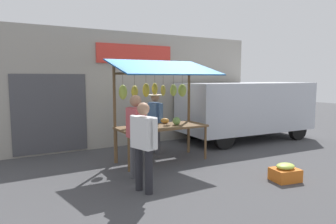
{
  "coord_description": "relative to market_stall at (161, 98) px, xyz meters",
  "views": [
    {
      "loc": [
        3.61,
        6.52,
        2.06
      ],
      "look_at": [
        0.0,
        0.3,
        1.25
      ],
      "focal_mm": 32.93,
      "sensor_mm": 36.0,
      "label": 1
    }
  ],
  "objects": [
    {
      "name": "ground_plane",
      "position": [
        0.01,
        0.06,
        -1.55
      ],
      "size": [
        40.0,
        40.0,
        0.0
      ],
      "primitive_type": "plane",
      "color": "#424244"
    },
    {
      "name": "street_backdrop",
      "position": [
        0.05,
        -2.13,
        0.15
      ],
      "size": [
        9.0,
        0.3,
        3.4
      ],
      "color": "#9E998E",
      "rests_on": "ground"
    },
    {
      "name": "market_stall",
      "position": [
        0.0,
        0.0,
        0.0
      ],
      "size": [
        2.5,
        1.46,
        2.5
      ],
      "color": "brown",
      "rests_on": "ground"
    },
    {
      "name": "vendor_with_sunhat",
      "position": [
        -0.21,
        -0.69,
        -0.59
      ],
      "size": [
        0.42,
        0.7,
        1.64
      ],
      "rotation": [
        0.0,
        0.0,
        1.54
      ],
      "color": "#4C4C51",
      "rests_on": "ground"
    },
    {
      "name": "shopper_in_grey_tee",
      "position": [
        1.14,
        1.05,
        -0.55
      ],
      "size": [
        0.23,
        0.72,
        1.72
      ],
      "rotation": [
        0.0,
        0.0,
        -1.58
      ],
      "color": "#4C4C51",
      "rests_on": "ground"
    },
    {
      "name": "shopper_in_striped_shirt",
      "position": [
        1.29,
        1.72,
        -0.61
      ],
      "size": [
        0.34,
        0.68,
        1.62
      ],
      "rotation": [
        0.0,
        0.0,
        -1.31
      ],
      "color": "#232328",
      "rests_on": "ground"
    },
    {
      "name": "parked_van",
      "position": [
        -3.54,
        -0.89,
        -0.43
      ],
      "size": [
        4.5,
        2.11,
        1.88
      ],
      "rotation": [
        0.0,
        0.0,
        -0.06
      ],
      "color": "silver",
      "rests_on": "ground"
    },
    {
      "name": "produce_crate_near",
      "position": [
        -1.41,
        2.59,
        -1.39
      ],
      "size": [
        0.59,
        0.51,
        0.36
      ],
      "color": "#D1661E",
      "rests_on": "ground"
    }
  ]
}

